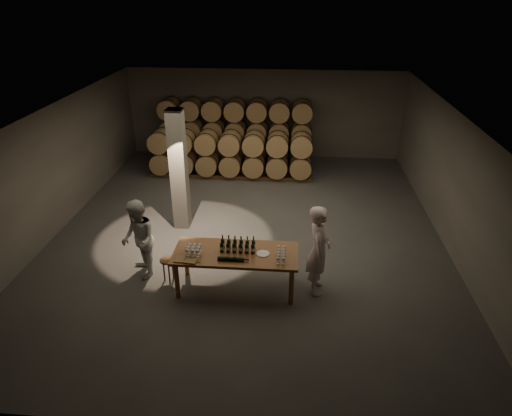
# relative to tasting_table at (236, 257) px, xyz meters

# --- Properties ---
(room) EXTENTS (12.00, 12.00, 12.00)m
(room) POSITION_rel_tasting_table_xyz_m (-1.80, 2.70, 0.80)
(room) COLOR #4D4B48
(room) RESTS_ON ground
(tasting_table) EXTENTS (2.60, 1.10, 0.90)m
(tasting_table) POSITION_rel_tasting_table_xyz_m (0.00, 0.00, 0.00)
(tasting_table) COLOR brown
(tasting_table) RESTS_ON ground
(barrel_stack_back) EXTENTS (5.48, 0.95, 2.31)m
(barrel_stack_back) POSITION_rel_tasting_table_xyz_m (-0.96, 7.70, 0.40)
(barrel_stack_back) COLOR brown
(barrel_stack_back) RESTS_ON ground
(barrel_stack_front) EXTENTS (5.48, 0.95, 1.57)m
(barrel_stack_front) POSITION_rel_tasting_table_xyz_m (-0.96, 6.30, 0.03)
(barrel_stack_front) COLOR brown
(barrel_stack_front) RESTS_ON ground
(bottle_cluster) EXTENTS (0.73, 0.23, 0.32)m
(bottle_cluster) POSITION_rel_tasting_table_xyz_m (0.04, 0.07, 0.22)
(bottle_cluster) COLOR black
(bottle_cluster) RESTS_ON tasting_table
(lying_bottles) EXTENTS (0.64, 0.09, 0.09)m
(lying_bottles) POSITION_rel_tasting_table_xyz_m (-0.05, -0.32, 0.15)
(lying_bottles) COLOR black
(lying_bottles) RESTS_ON tasting_table
(glass_cluster_left) EXTENTS (0.31, 0.31, 0.18)m
(glass_cluster_left) POSITION_rel_tasting_table_xyz_m (-0.86, -0.12, 0.23)
(glass_cluster_left) COLOR silver
(glass_cluster_left) RESTS_ON tasting_table
(glass_cluster_right) EXTENTS (0.19, 0.52, 0.15)m
(glass_cluster_right) POSITION_rel_tasting_table_xyz_m (0.95, -0.13, 0.22)
(glass_cluster_right) COLOR silver
(glass_cluster_right) RESTS_ON tasting_table
(plate) EXTENTS (0.27, 0.27, 0.02)m
(plate) POSITION_rel_tasting_table_xyz_m (0.57, -0.01, 0.11)
(plate) COLOR white
(plate) RESTS_ON tasting_table
(notebook_near) EXTENTS (0.25, 0.20, 0.03)m
(notebook_near) POSITION_rel_tasting_table_xyz_m (-0.86, -0.43, 0.12)
(notebook_near) COLOR brown
(notebook_near) RESTS_ON tasting_table
(notebook_corner) EXTENTS (0.22, 0.27, 0.02)m
(notebook_corner) POSITION_rel_tasting_table_xyz_m (-1.09, -0.36, 0.12)
(notebook_corner) COLOR brown
(notebook_corner) RESTS_ON tasting_table
(pen) EXTENTS (0.13, 0.02, 0.01)m
(pen) POSITION_rel_tasting_table_xyz_m (-0.72, -0.45, 0.11)
(pen) COLOR black
(pen) RESTS_ON tasting_table
(stool) EXTENTS (0.34, 0.34, 0.56)m
(stool) POSITION_rel_tasting_table_xyz_m (-1.51, 0.13, -0.34)
(stool) COLOR brown
(stool) RESTS_ON ground
(person_man) EXTENTS (0.53, 0.76, 1.99)m
(person_man) POSITION_rel_tasting_table_xyz_m (1.71, 0.09, 0.20)
(person_man) COLOR silver
(person_man) RESTS_ON ground
(person_woman) EXTENTS (1.03, 1.11, 1.82)m
(person_woman) POSITION_rel_tasting_table_xyz_m (-2.18, 0.32, 0.11)
(person_woman) COLOR silver
(person_woman) RESTS_ON ground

